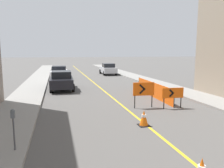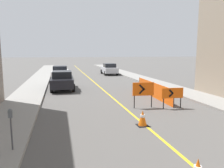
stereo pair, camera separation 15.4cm
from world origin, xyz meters
The scene contains 11 objects.
lane_stripe centered at (0.00, 28.58, 0.00)m, with size 0.12×57.16×0.01m.
sidewalk_left centered at (-5.83, 28.58, 0.08)m, with size 2.30×57.16×0.15m.
sidewalk_right centered at (5.83, 28.58, 0.08)m, with size 2.30×57.16×0.15m.
traffic_cone_third centered at (-0.13, 12.86, 0.34)m, with size 0.47×0.47×0.69m.
arrow_barricade_primary centered at (1.02, 15.75, 1.03)m, with size 1.23×0.15×1.46m.
arrow_barricade_secondary centered at (2.56, 15.23, 0.84)m, with size 1.25×0.16×1.17m.
safety_mesh_fence centered at (2.85, 18.41, 0.52)m, with size 0.31×6.23×1.04m.
parked_car_curb_near centered at (-3.34, 23.14, 0.80)m, with size 1.95×4.35×1.59m.
parked_car_curb_mid centered at (-3.45, 30.37, 0.80)m, with size 2.00×4.38×1.59m.
parked_car_curb_far centered at (3.37, 34.64, 0.80)m, with size 1.95×4.36×1.59m.
parking_meter_near_curb centered at (-5.03, 11.32, 1.07)m, with size 0.12×0.11×1.30m.
Camera 1 is at (-3.68, 4.41, 3.14)m, focal length 35.00 mm.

